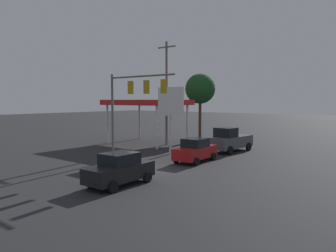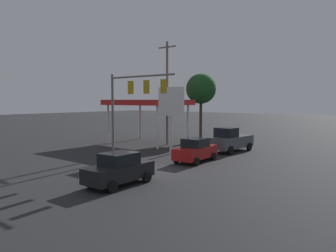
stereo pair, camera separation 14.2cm
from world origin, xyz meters
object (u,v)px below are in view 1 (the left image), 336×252
Objects in this scene: pickup_parked at (230,140)px; sedan_waiting at (195,150)px; sedan_far at (120,169)px; street_tree at (200,89)px; utility_pole at (167,91)px; price_sign at (171,105)px; traffic_signal_assembly at (133,97)px.

pickup_parked is 1.18× the size of sedan_waiting.
pickup_parked is at bearing -178.28° from sedan_far.
street_tree reaches higher than pickup_parked.
utility_pole reaches higher than price_sign.
traffic_signal_assembly is at bearing -144.56° from sedan_far.
utility_pole is 2.53× the size of sedan_waiting.
traffic_signal_assembly is 1.14× the size of price_sign.
sedan_far is (-8.83, 15.38, -5.07)m from utility_pole.
pickup_parked reaches higher than sedan_far.
traffic_signal_assembly is 1.57× the size of sedan_waiting.
street_tree is at bearing -124.86° from pickup_parked.
traffic_signal_assembly is 17.10m from street_tree.
street_tree reaches higher than traffic_signal_assembly.
price_sign is (0.78, -5.69, -0.65)m from traffic_signal_assembly.
street_tree is at bearing -152.62° from sedan_waiting.
utility_pole is 2.57× the size of sedan_far.
sedan_far and sedan_waiting have the same top height.
traffic_signal_assembly is at bearing 105.41° from street_tree.
utility_pole reaches higher than sedan_waiting.
sedan_far is 8.96m from sedan_waiting.
sedan_far is 0.98× the size of sedan_waiting.
street_tree is at bearing -70.75° from price_sign.
street_tree is at bearing -94.77° from utility_pole.
sedan_waiting is at bearing -128.84° from traffic_signal_assembly.
sedan_waiting is at bearing 141.87° from utility_pole.
sedan_waiting is (-3.94, 1.76, -3.66)m from price_sign.
utility_pole is at bearing -85.43° from pickup_parked.
traffic_signal_assembly is 6.64m from sedan_waiting.
pickup_parked is (-7.91, -0.03, -4.91)m from utility_pole.
pickup_parked reaches higher than sedan_waiting.
sedan_waiting is at bearing 121.60° from street_tree.
sedan_waiting is at bearing -177.71° from sedan_far.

